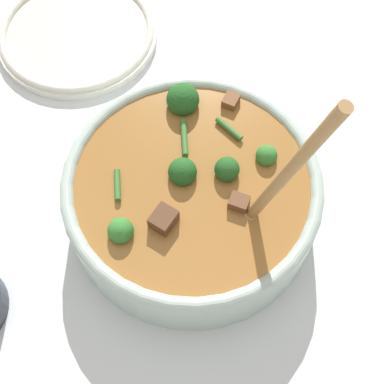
# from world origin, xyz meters

# --- Properties ---
(ground_plane) EXTENTS (4.00, 4.00, 0.00)m
(ground_plane) POSITION_xyz_m (0.00, 0.00, 0.00)
(ground_plane) COLOR silver
(stew_bowl) EXTENTS (0.30, 0.30, 0.31)m
(stew_bowl) POSITION_xyz_m (0.00, -0.00, 0.05)
(stew_bowl) COLOR #B2C6BC
(stew_bowl) RESTS_ON ground_plane
(empty_plate) EXTENTS (0.24, 0.24, 0.02)m
(empty_plate) POSITION_xyz_m (0.26, 0.22, 0.01)
(empty_plate) COLOR silver
(empty_plate) RESTS_ON ground_plane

